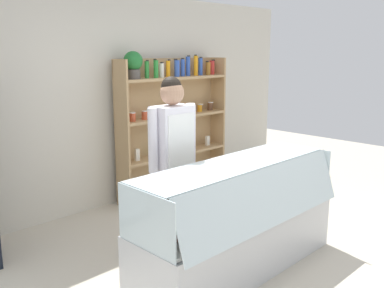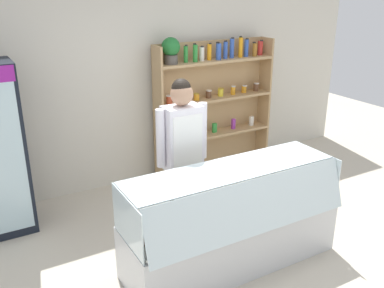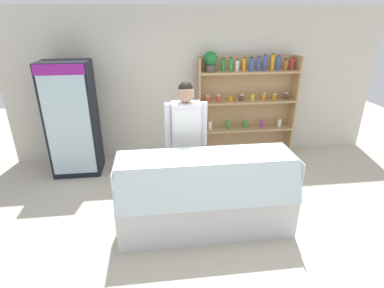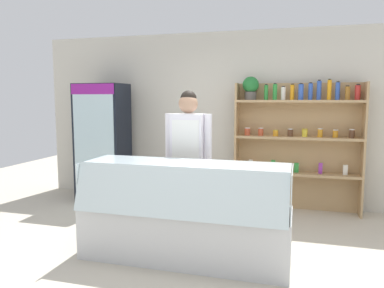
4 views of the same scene
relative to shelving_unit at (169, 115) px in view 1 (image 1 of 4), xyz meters
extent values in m
plane|color=beige|center=(-0.79, -1.98, -1.12)|extent=(12.00, 12.00, 0.00)
cube|color=beige|center=(-0.79, 0.25, 0.23)|extent=(6.80, 0.10, 2.70)
cube|color=tan|center=(0.05, 0.09, -0.18)|extent=(1.81, 0.02, 1.89)
cube|color=tan|center=(-0.84, -0.05, -0.18)|extent=(0.03, 0.28, 1.89)
cube|color=tan|center=(0.94, -0.05, -0.18)|extent=(0.03, 0.28, 1.89)
cube|color=tan|center=(0.05, -0.05, -0.55)|extent=(1.75, 0.28, 0.04)
cube|color=tan|center=(0.05, -0.05, -0.02)|extent=(1.75, 0.28, 0.04)
cube|color=tan|center=(0.05, -0.05, 0.50)|extent=(1.75, 0.28, 0.04)
cylinder|color=#4C4742|center=(-0.64, -0.05, 0.58)|extent=(0.17, 0.17, 0.12)
sphere|color=#206C2D|center=(-0.64, -0.05, 0.75)|extent=(0.24, 0.24, 0.24)
cylinder|color=#2D8C38|center=(-0.41, -0.04, 0.63)|extent=(0.06, 0.06, 0.21)
cylinder|color=black|center=(-0.41, -0.05, 0.75)|extent=(0.04, 0.04, 0.02)
cylinder|color=#2D8C38|center=(-0.28, -0.07, 0.64)|extent=(0.06, 0.06, 0.23)
cylinder|color=black|center=(-0.28, -0.05, 0.76)|extent=(0.04, 0.04, 0.02)
cylinder|color=silver|center=(-0.16, -0.04, 0.62)|extent=(0.07, 0.07, 0.18)
cylinder|color=black|center=(-0.16, -0.05, 0.72)|extent=(0.05, 0.05, 0.02)
cylinder|color=orange|center=(-0.04, -0.03, 0.63)|extent=(0.06, 0.06, 0.22)
cylinder|color=black|center=(-0.04, -0.05, 0.75)|extent=(0.04, 0.04, 0.02)
cylinder|color=#3356B2|center=(0.08, -0.08, 0.63)|extent=(0.07, 0.07, 0.22)
cylinder|color=black|center=(0.08, -0.05, 0.75)|extent=(0.05, 0.05, 0.02)
cylinder|color=#3356B2|center=(0.21, -0.05, 0.64)|extent=(0.06, 0.06, 0.23)
cylinder|color=black|center=(0.21, -0.05, 0.76)|extent=(0.04, 0.04, 0.02)
cylinder|color=#3356B2|center=(0.33, -0.04, 0.66)|extent=(0.06, 0.06, 0.27)
cylinder|color=black|center=(0.33, -0.05, 0.80)|extent=(0.04, 0.04, 0.02)
cylinder|color=orange|center=(0.46, -0.06, 0.66)|extent=(0.06, 0.06, 0.28)
cylinder|color=black|center=(0.46, -0.05, 0.81)|extent=(0.04, 0.04, 0.02)
cylinder|color=#3356B2|center=(0.57, -0.04, 0.64)|extent=(0.06, 0.06, 0.24)
cylinder|color=black|center=(0.57, -0.05, 0.77)|extent=(0.04, 0.04, 0.02)
cylinder|color=#9E6623|center=(0.70, -0.07, 0.61)|extent=(0.07, 0.07, 0.18)
cylinder|color=black|center=(0.70, -0.05, 0.71)|extent=(0.04, 0.04, 0.02)
cylinder|color=red|center=(0.84, -0.03, 0.62)|extent=(0.07, 0.07, 0.20)
cylinder|color=black|center=(0.84, -0.05, 0.73)|extent=(0.05, 0.05, 0.02)
cylinder|color=#BF4C2D|center=(-0.67, -0.05, 0.05)|extent=(0.08, 0.08, 0.10)
cylinder|color=silver|center=(-0.67, -0.05, 0.10)|extent=(0.09, 0.09, 0.01)
cylinder|color=#BF4C2D|center=(-0.47, -0.05, 0.05)|extent=(0.08, 0.08, 0.11)
cylinder|color=silver|center=(-0.47, -0.05, 0.11)|extent=(0.08, 0.08, 0.01)
cylinder|color=orange|center=(-0.26, -0.07, 0.03)|extent=(0.08, 0.08, 0.08)
cylinder|color=gold|center=(-0.26, -0.05, 0.08)|extent=(0.08, 0.08, 0.01)
cylinder|color=brown|center=(-0.05, -0.04, 0.04)|extent=(0.08, 0.08, 0.10)
cylinder|color=silver|center=(-0.05, -0.05, 0.10)|extent=(0.08, 0.08, 0.01)
cylinder|color=yellow|center=(0.15, -0.04, 0.05)|extent=(0.08, 0.08, 0.11)
cylinder|color=gold|center=(0.15, -0.05, 0.11)|extent=(0.08, 0.08, 0.01)
cylinder|color=orange|center=(0.37, -0.04, 0.05)|extent=(0.07, 0.07, 0.11)
cylinder|color=silver|center=(0.37, -0.05, 0.11)|extent=(0.07, 0.07, 0.01)
cylinder|color=orange|center=(0.57, -0.03, 0.04)|extent=(0.07, 0.07, 0.10)
cylinder|color=silver|center=(0.57, -0.05, 0.10)|extent=(0.07, 0.07, 0.01)
cylinder|color=brown|center=(0.79, -0.04, 0.05)|extent=(0.08, 0.08, 0.11)
cylinder|color=silver|center=(0.79, -0.05, 0.11)|extent=(0.08, 0.08, 0.01)
cube|color=silver|center=(-0.61, -0.05, -0.46)|extent=(0.06, 0.04, 0.16)
cube|color=#2D8C38|center=(-0.28, -0.05, -0.45)|extent=(0.06, 0.04, 0.17)
cube|color=#2D8C38|center=(0.05, -0.05, -0.46)|extent=(0.07, 0.04, 0.14)
cube|color=purple|center=(0.39, -0.05, -0.46)|extent=(0.05, 0.04, 0.15)
cube|color=silver|center=(0.72, -0.05, -0.46)|extent=(0.06, 0.04, 0.14)
cube|color=silver|center=(-1.04, -2.08, -0.84)|extent=(2.14, 0.69, 0.55)
cube|color=white|center=(-1.04, -2.08, -0.55)|extent=(2.08, 0.63, 0.03)
cube|color=silver|center=(-1.04, -2.40, -0.34)|extent=(2.10, 0.16, 0.47)
cube|color=silver|center=(-1.04, -2.03, -0.12)|extent=(2.10, 0.53, 0.01)
cube|color=silver|center=(-2.09, -2.08, -0.34)|extent=(0.01, 0.65, 0.45)
cube|color=silver|center=(0.02, -2.08, -0.34)|extent=(0.01, 0.65, 0.45)
cube|color=tan|center=(-1.92, -1.99, -0.51)|extent=(0.17, 0.13, 0.05)
cube|color=white|center=(-1.92, -2.20, -0.51)|extent=(0.05, 0.03, 0.02)
cube|color=beige|center=(-1.67, -1.99, -0.51)|extent=(0.16, 0.11, 0.04)
cube|color=white|center=(-1.67, -2.20, -0.51)|extent=(0.05, 0.03, 0.02)
cube|color=beige|center=(-1.41, -1.99, -0.51)|extent=(0.16, 0.13, 0.05)
cube|color=white|center=(-1.41, -2.20, -0.51)|extent=(0.05, 0.03, 0.02)
cube|color=tan|center=(-1.16, -1.99, -0.51)|extent=(0.17, 0.14, 0.06)
cube|color=white|center=(-1.16, -2.20, -0.51)|extent=(0.05, 0.03, 0.02)
cube|color=tan|center=(-0.91, -1.99, -0.51)|extent=(0.16, 0.11, 0.06)
cube|color=white|center=(-0.91, -2.20, -0.51)|extent=(0.05, 0.03, 0.02)
cube|color=tan|center=(-0.66, -1.99, -0.51)|extent=(0.17, 0.14, 0.05)
cube|color=white|center=(-0.66, -2.20, -0.51)|extent=(0.05, 0.03, 0.02)
cube|color=tan|center=(-0.41, -1.99, -0.51)|extent=(0.17, 0.14, 0.05)
cube|color=white|center=(-0.41, -2.20, -0.51)|extent=(0.05, 0.03, 0.02)
cube|color=tan|center=(-0.15, -1.99, -0.51)|extent=(0.16, 0.12, 0.05)
cube|color=white|center=(-0.15, -2.20, -0.51)|extent=(0.05, 0.03, 0.02)
cylinder|color=#A35B4C|center=(-1.92, -2.18, -0.47)|extent=(0.20, 0.16, 0.13)
cylinder|color=#C1706B|center=(-1.70, -2.18, -0.48)|extent=(0.17, 0.12, 0.11)
cylinder|color=#C1706B|center=(-1.48, -2.18, -0.48)|extent=(0.17, 0.13, 0.11)
cylinder|color=white|center=(-0.50, -2.16, -0.41)|extent=(0.07, 0.07, 0.24)
cylinder|color=white|center=(-0.40, -2.16, -0.43)|extent=(0.07, 0.07, 0.21)
cylinder|color=#4C4233|center=(-1.29, -1.39, -0.71)|extent=(0.13, 0.13, 0.81)
cylinder|color=#4C4233|center=(-1.12, -1.39, -0.71)|extent=(0.13, 0.13, 0.81)
cube|color=white|center=(-1.20, -1.39, 0.03)|extent=(0.39, 0.24, 0.67)
cube|color=white|center=(-1.20, -1.52, -0.33)|extent=(0.33, 0.01, 1.25)
cylinder|color=white|center=(-1.45, -1.39, 0.06)|extent=(0.09, 0.09, 0.60)
cylinder|color=white|center=(-0.96, -1.39, 0.06)|extent=(0.09, 0.09, 0.60)
sphere|color=tan|center=(-1.20, -1.39, 0.48)|extent=(0.23, 0.23, 0.23)
sphere|color=black|center=(-1.20, -1.38, 0.54)|extent=(0.19, 0.19, 0.19)
camera|label=1|loc=(-3.90, -4.38, 0.87)|focal=40.00mm
camera|label=2|loc=(-3.15, -5.02, 1.51)|focal=40.00mm
camera|label=3|loc=(-1.60, -5.19, 1.40)|focal=28.00mm
camera|label=4|loc=(0.06, -5.66, 0.53)|focal=35.00mm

